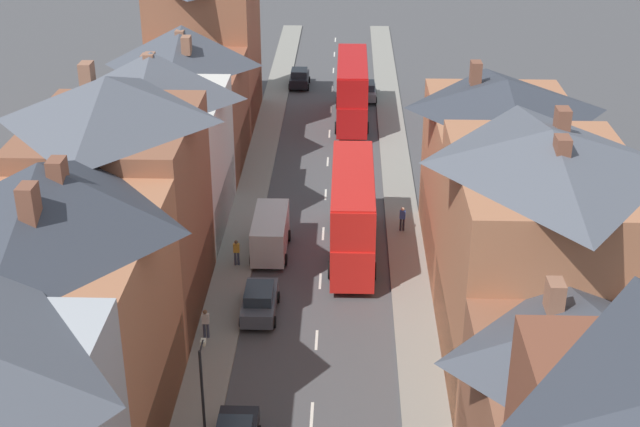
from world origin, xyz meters
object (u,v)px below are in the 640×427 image
object	(u,v)px
double_decker_bus_mid_street	(352,89)
pedestrian_mid_right	(206,322)
car_near_silver	(366,91)
street_lamp	(203,396)
car_parked_left_a	(299,78)
double_decker_bus_lead	(352,211)
delivery_van	(270,233)
pedestrian_far_left	(237,251)
pedestrian_far_right	(402,218)
car_near_blue	(260,301)

from	to	relation	value
double_decker_bus_mid_street	pedestrian_mid_right	world-z (taller)	double_decker_bus_mid_street
car_near_silver	street_lamp	distance (m)	48.60
car_near_silver	car_parked_left_a	world-z (taller)	car_parked_left_a
car_near_silver	street_lamp	world-z (taller)	street_lamp
double_decker_bus_lead	delivery_van	xyz separation A→B (m)	(-4.89, -0.01, -1.48)
double_decker_bus_mid_street	pedestrian_mid_right	xyz separation A→B (m)	(-7.39, -33.19, -1.78)
car_near_silver	street_lamp	bearing A→B (deg)	-98.71
car_near_silver	pedestrian_far_left	bearing A→B (deg)	-104.33
double_decker_bus_lead	pedestrian_far_right	distance (m)	4.66
double_decker_bus_lead	double_decker_bus_mid_street	bearing A→B (deg)	90.00
pedestrian_mid_right	street_lamp	size ratio (longest dim) A/B	0.29
double_decker_bus_lead	street_lamp	world-z (taller)	street_lamp
double_decker_bus_lead	car_parked_left_a	size ratio (longest dim) A/B	2.80
pedestrian_far_right	street_lamp	distance (m)	23.36
pedestrian_far_left	pedestrian_far_right	bearing A→B (deg)	25.85
car_parked_left_a	delivery_van	world-z (taller)	delivery_van
double_decker_bus_lead	pedestrian_mid_right	bearing A→B (deg)	-127.79
double_decker_bus_mid_street	double_decker_bus_lead	bearing A→B (deg)	-90.00
delivery_van	pedestrian_mid_right	distance (m)	9.85
double_decker_bus_mid_street	street_lamp	distance (m)	42.54
pedestrian_far_right	double_decker_bus_lead	bearing A→B (deg)	-137.40
car_near_blue	pedestrian_far_left	distance (m)	5.50
car_near_silver	street_lamp	size ratio (longest dim) A/B	0.71
delivery_van	pedestrian_mid_right	xyz separation A→B (m)	(-2.50, -9.52, -0.30)
car_near_blue	street_lamp	size ratio (longest dim) A/B	0.74
street_lamp	pedestrian_far_right	bearing A→B (deg)	66.67
car_parked_left_a	double_decker_bus_mid_street	bearing A→B (deg)	-62.81
pedestrian_far_left	car_near_blue	bearing A→B (deg)	-70.62
car_parked_left_a	pedestrian_mid_right	size ratio (longest dim) A/B	2.40
double_decker_bus_mid_street	car_near_blue	xyz separation A→B (m)	(-4.89, -30.73, -1.97)
double_decker_bus_lead	car_near_blue	distance (m)	8.81
delivery_van	street_lamp	size ratio (longest dim) A/B	0.95
double_decker_bus_lead	car_near_silver	distance (m)	29.64
car_parked_left_a	pedestrian_mid_right	bearing A→B (deg)	-93.34
car_near_silver	car_near_blue	bearing A→B (deg)	-99.61
pedestrian_mid_right	pedestrian_far_right	bearing A→B (deg)	49.68
pedestrian_far_right	car_near_silver	bearing A→B (deg)	94.00
car_parked_left_a	pedestrian_far_right	world-z (taller)	pedestrian_far_right
pedestrian_mid_right	pedestrian_far_left	xyz separation A→B (m)	(0.67, 7.65, 0.00)
car_parked_left_a	pedestrian_mid_right	distance (m)	42.79
car_parked_left_a	pedestrian_far_left	bearing A→B (deg)	-92.98
car_near_silver	pedestrian_mid_right	world-z (taller)	pedestrian_mid_right
car_near_blue	double_decker_bus_lead	bearing A→B (deg)	55.30
double_decker_bus_mid_street	car_near_silver	xyz separation A→B (m)	(1.31, 5.87, -1.99)
double_decker_bus_mid_street	pedestrian_far_right	xyz separation A→B (m)	(3.17, -20.75, -1.78)
car_near_blue	pedestrian_far_left	bearing A→B (deg)	109.38
car_near_silver	pedestrian_far_left	xyz separation A→B (m)	(-8.03, -31.41, 0.21)
pedestrian_far_left	street_lamp	distance (m)	16.73
car_near_blue	pedestrian_far_right	size ratio (longest dim) A/B	2.51
double_decker_bus_lead	pedestrian_mid_right	size ratio (longest dim) A/B	6.71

